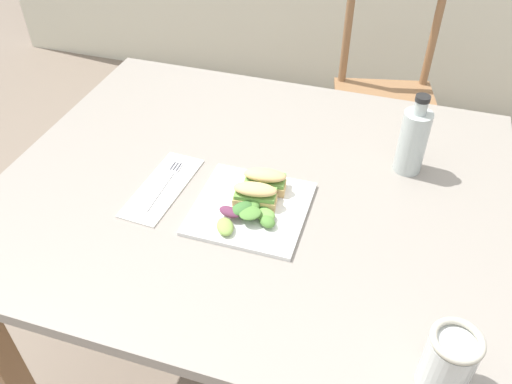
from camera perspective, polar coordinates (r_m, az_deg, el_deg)
dining_table at (r=1.33m, az=-0.24°, el=-2.99°), size 1.21×1.00×0.74m
chair_wooden_far at (r=2.20m, az=13.95°, el=9.85°), size 0.48×0.48×0.87m
plate_lunch at (r=1.18m, az=-0.59°, el=-1.77°), size 0.25×0.25×0.01m
sandwich_half_front at (r=1.16m, az=-0.10°, el=-0.26°), size 0.10×0.06×0.06m
sandwich_half_back at (r=1.20m, az=0.97°, el=1.30°), size 0.10×0.06×0.06m
salad_mixed_greens at (r=1.14m, az=-0.94°, el=-2.23°), size 0.14×0.15×0.03m
napkin_folded at (r=1.25m, az=-10.17°, el=0.52°), size 0.11×0.26×0.00m
fork_on_napkin at (r=1.26m, az=-9.85°, el=1.13°), size 0.03×0.19×0.00m
bottle_cold_brew at (r=1.30m, az=16.68°, el=5.06°), size 0.07×0.07×0.21m
mason_jar_iced_tea at (r=0.92m, az=20.19°, el=-17.16°), size 0.08×0.08×0.13m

